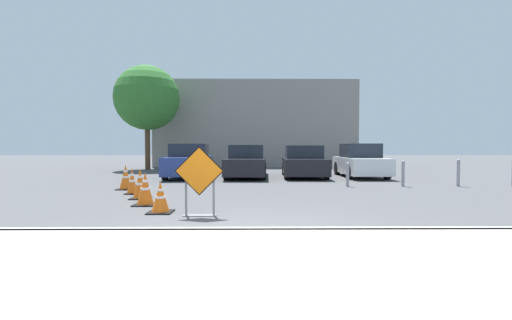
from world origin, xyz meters
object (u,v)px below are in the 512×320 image
Objects in this scene: bollard_nearest at (348,174)px; traffic_cone_third at (140,184)px; parked_car_second at (247,162)px; traffic_cone_nearest at (160,198)px; road_closed_sign at (199,178)px; parked_car_third at (304,163)px; bollard_third at (458,172)px; traffic_cone_second at (145,189)px; parked_car_fourth at (360,162)px; bollard_second at (403,173)px; parked_car_nearest at (189,162)px; traffic_cone_fifth at (126,177)px; traffic_cone_fourth at (132,181)px.

traffic_cone_third is at bearing -155.88° from bollard_nearest.
parked_car_second is (2.76, 6.87, 0.30)m from traffic_cone_third.
road_closed_sign is at bearing -23.97° from traffic_cone_nearest.
bollard_third is at bearing 143.88° from parked_car_third.
traffic_cone_third is 7.41m from parked_car_second.
parked_car_fourth is (7.65, 7.89, 0.33)m from traffic_cone_second.
bollard_second is (5.63, -4.00, -0.20)m from parked_car_second.
bollard_nearest is at bearing 33.27° from traffic_cone_second.
bollard_second reaches higher than traffic_cone_nearest.
bollard_nearest reaches higher than traffic_cone_nearest.
road_closed_sign is 9.30m from parked_car_second.
traffic_cone_second is 0.19× the size of parked_car_fourth.
bollard_second is (8.31, -3.86, -0.23)m from parked_car_nearest.
parked_car_second is at bearing 50.90° from traffic_cone_fifth.
bollard_nearest is (5.32, 4.87, 0.14)m from traffic_cone_nearest.
parked_car_nearest is 1.06× the size of parked_car_third.
bollard_nearest is (6.41, 2.87, 0.06)m from traffic_cone_third.
road_closed_sign reaches higher than traffic_cone_nearest.
bollard_second reaches higher than traffic_cone_second.
bollard_second is (8.39, 2.87, 0.10)m from traffic_cone_third.
bollard_second reaches higher than traffic_cone_third.
traffic_cone_third reaches higher than traffic_cone_fourth.
traffic_cone_second is 0.98× the size of traffic_cone_third.
parked_car_nearest is at bearing 92.80° from traffic_cone_second.
bollard_second is at bearing 18.89° from traffic_cone_third.
traffic_cone_fourth is at bearing 62.96° from parked_car_second.
parked_car_third is at bearing 57.78° from traffic_cone_second.
parked_car_second is (3.32, 5.90, 0.31)m from traffic_cone_fourth.
traffic_cone_third is (-0.46, 1.03, 0.01)m from traffic_cone_second.
bollard_third is at bearing 32.09° from road_closed_sign.
traffic_cone_third is at bearing 86.54° from parked_car_nearest.
traffic_cone_nearest is at bearing 93.77° from parked_car_nearest.
parked_car_second is at bearing 1.04° from parked_car_fourth.
bollard_second is at bearing 11.98° from traffic_cone_fourth.
parked_car_second is 8.60m from bollard_third.
parked_car_nearest reaches higher than traffic_cone_fifth.
traffic_cone_fourth is 0.17× the size of parked_car_second.
traffic_cone_third is at bearing 70.44° from parked_car_second.
parked_car_nearest reaches higher than traffic_cone_fourth.
traffic_cone_fifth is 7.61m from bollard_nearest.
parked_car_second is at bearing 79.31° from traffic_cone_nearest.
traffic_cone_second is at bearing 76.09° from parked_car_second.
traffic_cone_third is 1.03× the size of traffic_cone_fourth.
bollard_nearest is (-1.70, -3.99, -0.26)m from parked_car_fourth.
parked_car_third reaches higher than traffic_cone_nearest.
parked_car_nearest is (-1.89, 9.13, -0.05)m from road_closed_sign.
bollard_third is (9.28, 4.87, 0.19)m from traffic_cone_nearest.
parked_car_second is (2.30, 7.91, 0.31)m from traffic_cone_second.
traffic_cone_fifth reaches higher than traffic_cone_fourth.
road_closed_sign is 4.23m from traffic_cone_fourth.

